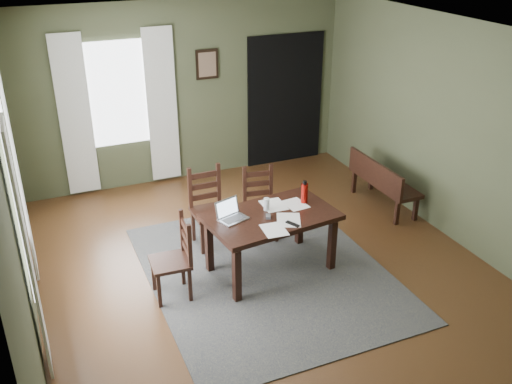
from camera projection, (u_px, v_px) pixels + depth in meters
name	position (u px, v px, depth m)	size (l,w,h in m)	color
ground	(266.00, 272.00, 6.61)	(5.00, 6.00, 0.01)	#492C16
room_shell	(268.00, 124.00, 5.82)	(5.02, 6.02, 2.71)	#454C31
rug	(266.00, 272.00, 6.60)	(2.60, 3.20, 0.01)	#3D3D3D
dining_table	(271.00, 221.00, 6.38)	(1.52, 1.02, 0.72)	black
chair_end	(175.00, 259.00, 6.01)	(0.43, 0.43, 0.93)	black
chair_back_left	(209.00, 208.00, 7.00)	(0.44, 0.44, 0.99)	black
chair_back_right	(260.00, 204.00, 7.18)	(0.46, 0.46, 0.91)	black
bench	(381.00, 179.00, 7.94)	(0.40, 1.24, 0.70)	black
laptop	(231.00, 214.00, 6.24)	(0.37, 0.33, 0.21)	#B7B7BC
computer_mouse	(268.00, 217.00, 6.27)	(0.05, 0.09, 0.03)	#3F3F42
tv_remote	(293.00, 224.00, 6.13)	(0.05, 0.17, 0.02)	black
drinking_glass	(267.00, 204.00, 6.41)	(0.07, 0.07, 0.15)	silver
water_bottle	(304.00, 193.00, 6.56)	(0.09, 0.09, 0.27)	#AD140D
paper_b	(289.00, 220.00, 6.22)	(0.25, 0.33, 0.00)	white
paper_c	(274.00, 205.00, 6.55)	(0.25, 0.33, 0.00)	white
paper_d	(295.00, 204.00, 6.56)	(0.23, 0.30, 0.00)	white
paper_e	(274.00, 230.00, 6.03)	(0.24, 0.31, 0.00)	white
window_left	(15.00, 188.00, 5.27)	(0.01, 1.30, 1.70)	white
window_back	(118.00, 94.00, 8.08)	(1.00, 0.01, 1.50)	white
curtain_left_near	(28.00, 254.00, 4.71)	(0.03, 0.48, 2.30)	silver
curtain_left_far	(19.00, 179.00, 6.07)	(0.03, 0.48, 2.30)	silver
curtain_back_left	(75.00, 117.00, 7.95)	(0.44, 0.03, 2.30)	silver
curtain_back_right	(162.00, 106.00, 8.39)	(0.44, 0.03, 2.30)	silver
framed_picture	(207.00, 64.00, 8.43)	(0.34, 0.03, 0.44)	black
doorway_back	(285.00, 100.00, 9.19)	(1.30, 0.03, 2.10)	black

